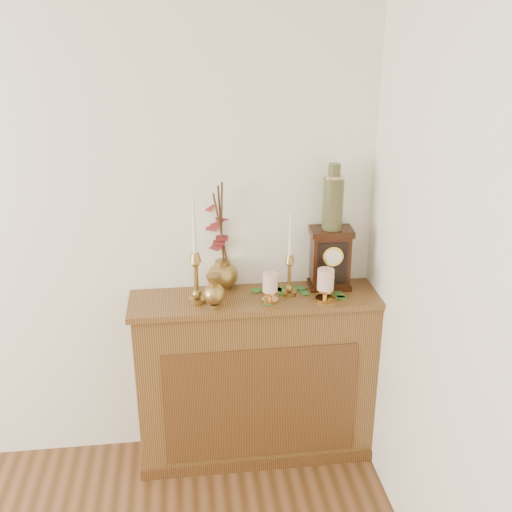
{
  "coord_description": "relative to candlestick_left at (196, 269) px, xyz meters",
  "views": [
    {
      "loc": [
        1.07,
        -0.53,
        2.19
      ],
      "look_at": [
        1.39,
        2.05,
        1.16
      ],
      "focal_mm": 42.0,
      "sensor_mm": 36.0,
      "label": 1
    }
  ],
  "objects": [
    {
      "name": "bud_vase",
      "position": [
        0.08,
        -0.07,
        -0.09
      ],
      "size": [
        0.1,
        0.1,
        0.16
      ],
      "rotation": [
        0.0,
        0.0,
        -0.19
      ],
      "color": "olive",
      "rests_on": "console_shelf"
    },
    {
      "name": "ginger_jar",
      "position": [
        0.12,
        0.18,
        0.08
      ],
      "size": [
        0.23,
        0.25,
        0.56
      ],
      "rotation": [
        0.0,
        0.0,
        -0.41
      ],
      "color": "olive",
      "rests_on": "console_shelf"
    },
    {
      "name": "candlestick_left",
      "position": [
        0.0,
        0.0,
        0.0
      ],
      "size": [
        0.09,
        0.09,
        0.52
      ],
      "rotation": [
        0.0,
        0.0,
        -0.09
      ],
      "color": "olive",
      "rests_on": "console_shelf"
    },
    {
      "name": "mantel_clock",
      "position": [
        0.67,
        0.09,
        -0.02
      ],
      "size": [
        0.22,
        0.16,
        0.31
      ],
      "rotation": [
        0.0,
        0.0,
        -0.06
      ],
      "color": "black",
      "rests_on": "console_shelf"
    },
    {
      "name": "ceramic_vase",
      "position": [
        0.67,
        0.1,
        0.28
      ],
      "size": [
        0.1,
        0.1,
        0.32
      ],
      "rotation": [
        0.0,
        0.0,
        -0.06
      ],
      "color": "#193223",
      "rests_on": "mantel_clock"
    },
    {
      "name": "candlestick_center",
      "position": [
        0.45,
        0.03,
        -0.03
      ],
      "size": [
        0.07,
        0.07,
        0.42
      ],
      "rotation": [
        0.0,
        0.0,
        0.24
      ],
      "color": "olive",
      "rests_on": "console_shelf"
    },
    {
      "name": "ivy_garland",
      "position": [
        0.52,
        0.01,
        -0.16
      ],
      "size": [
        0.44,
        0.2,
        0.08
      ],
      "rotation": [
        0.0,
        0.0,
        0.43
      ],
      "color": "#2E6F2A",
      "rests_on": "console_shelf"
    },
    {
      "name": "pillar_candle_right",
      "position": [
        0.61,
        -0.06,
        -0.08
      ],
      "size": [
        0.09,
        0.09,
        0.17
      ],
      "rotation": [
        0.0,
        0.0,
        -0.29
      ],
      "color": "#D6944B",
      "rests_on": "console_shelf"
    },
    {
      "name": "console_shelf",
      "position": [
        0.29,
        0.03,
        -0.66
      ],
      "size": [
        1.24,
        0.34,
        0.93
      ],
      "color": "brown",
      "rests_on": "ground"
    },
    {
      "name": "pillar_candle_left",
      "position": [
        0.35,
        -0.04,
        -0.09
      ],
      "size": [
        0.08,
        0.08,
        0.16
      ],
      "rotation": [
        0.0,
        0.0,
        0.18
      ],
      "color": "#D6944B",
      "rests_on": "console_shelf"
    }
  ]
}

